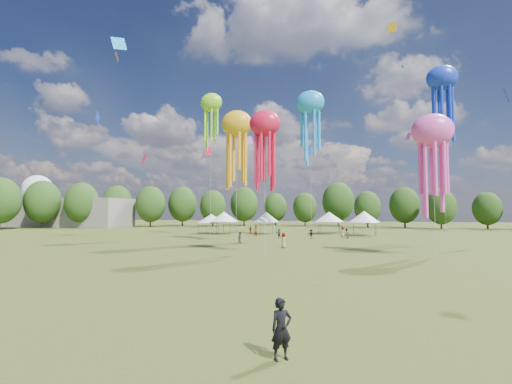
# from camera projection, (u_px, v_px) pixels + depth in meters

# --- Properties ---
(ground) EXTENTS (300.00, 300.00, 0.00)m
(ground) POSITION_uv_depth(u_px,v_px,m) (122.00, 313.00, 15.50)
(ground) COLOR #384416
(ground) RESTS_ON ground
(observer_main) EXTENTS (0.78, 0.73, 1.80)m
(observer_main) POSITION_uv_depth(u_px,v_px,m) (281.00, 329.00, 10.63)
(observer_main) COLOR black
(observer_main) RESTS_ON ground
(spectator_near) EXTENTS (0.93, 0.87, 1.53)m
(spectator_near) POSITION_uv_depth(u_px,v_px,m) (240.00, 238.00, 49.23)
(spectator_near) COLOR gray
(spectator_near) RESTS_ON ground
(spectators_far) EXTENTS (19.00, 24.62, 1.86)m
(spectators_far) POSITION_uv_depth(u_px,v_px,m) (297.00, 234.00, 57.33)
(spectators_far) COLOR gray
(spectators_far) RESTS_ON ground
(festival_tents) EXTENTS (34.76, 11.40, 4.45)m
(festival_tents) POSITION_uv_depth(u_px,v_px,m) (280.00, 217.00, 69.39)
(festival_tents) COLOR #47474C
(festival_tents) RESTS_ON ground
(show_kites) EXTENTS (42.93, 31.04, 28.36)m
(show_kites) POSITION_uv_depth(u_px,v_px,m) (324.00, 118.00, 54.05)
(show_kites) COLOR gold
(show_kites) RESTS_ON ground
(small_kites) EXTENTS (71.46, 53.27, 45.54)m
(small_kites) POSITION_uv_depth(u_px,v_px,m) (283.00, 55.00, 57.00)
(small_kites) COLOR gold
(small_kites) RESTS_ON ground
(treeline) EXTENTS (201.57, 95.24, 13.43)m
(treeline) POSITION_uv_depth(u_px,v_px,m) (289.00, 201.00, 77.06)
(treeline) COLOR #38281C
(treeline) RESTS_ON ground
(hangar) EXTENTS (40.00, 12.00, 8.00)m
(hangar) POSITION_uv_depth(u_px,v_px,m) (63.00, 213.00, 104.10)
(hangar) COLOR gray
(hangar) RESTS_ON ground
(radome) EXTENTS (9.00, 9.00, 16.00)m
(radome) POSITION_uv_depth(u_px,v_px,m) (37.00, 194.00, 114.44)
(radome) COLOR white
(radome) RESTS_ON ground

